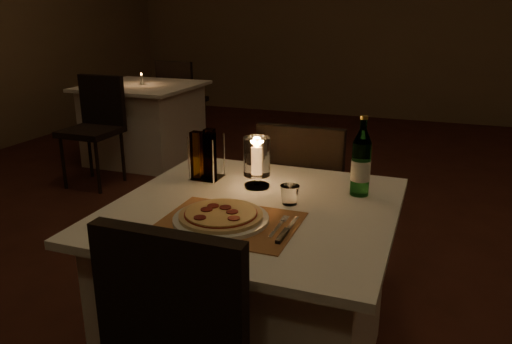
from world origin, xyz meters
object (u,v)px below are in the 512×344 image
(chair_far, at_px, (304,191))
(pizza, at_px, (221,214))
(hurricane_candle, at_px, (257,158))
(plate, at_px, (221,219))
(neighbor_table_left, at_px, (145,122))
(tumbler, at_px, (290,195))
(main_table, at_px, (254,293))
(water_bottle, at_px, (361,164))

(chair_far, xyz_separation_m, pizza, (-0.05, -0.89, 0.22))
(pizza, xyz_separation_m, hurricane_candle, (-0.01, 0.37, 0.09))
(plate, bearing_deg, hurricane_candle, 91.31)
(neighbor_table_left, bearing_deg, pizza, -52.93)
(plate, bearing_deg, neighbor_table_left, 127.07)
(tumbler, relative_size, hurricane_candle, 0.35)
(plate, height_order, tumbler, tumbler)
(pizza, bearing_deg, main_table, 74.44)
(pizza, xyz_separation_m, water_bottle, (0.39, 0.42, 0.10))
(tumbler, height_order, neighbor_table_left, tumbler)
(neighbor_table_left, bearing_deg, tumbler, -48.12)
(water_bottle, xyz_separation_m, hurricane_candle, (-0.40, -0.06, -0.00))
(plate, distance_m, neighbor_table_left, 3.39)
(water_bottle, xyz_separation_m, neighbor_table_left, (-2.42, 2.26, -0.49))
(main_table, height_order, water_bottle, water_bottle)
(chair_far, height_order, neighbor_table_left, chair_far)
(plate, xyz_separation_m, tumbler, (0.17, 0.24, 0.02))
(main_table, xyz_separation_m, neighbor_table_left, (-2.08, 2.51, 0.00))
(main_table, distance_m, neighbor_table_left, 3.26)
(main_table, relative_size, hurricane_candle, 4.92)
(pizza, distance_m, water_bottle, 0.58)
(main_table, xyz_separation_m, plate, (-0.05, -0.18, 0.38))
(main_table, relative_size, pizza, 3.57)
(plate, relative_size, tumbler, 4.54)
(main_table, xyz_separation_m, pizza, (-0.05, -0.18, 0.39))
(neighbor_table_left, bearing_deg, chair_far, -40.75)
(water_bottle, relative_size, neighbor_table_left, 0.31)
(main_table, height_order, plate, plate)
(chair_far, xyz_separation_m, hurricane_candle, (-0.06, -0.53, 0.31))
(water_bottle, bearing_deg, main_table, -144.42)
(plate, xyz_separation_m, water_bottle, (0.39, 0.42, 0.11))
(chair_far, relative_size, water_bottle, 2.95)
(pizza, relative_size, tumbler, 3.97)
(chair_far, relative_size, tumbler, 12.77)
(pizza, bearing_deg, tumbler, 54.76)
(tumbler, bearing_deg, hurricane_candle, 143.50)
(pizza, bearing_deg, hurricane_candle, 91.28)
(pizza, xyz_separation_m, neighbor_table_left, (-2.03, 2.69, -0.39))
(hurricane_candle, bearing_deg, pizza, -88.72)
(main_table, distance_m, plate, 0.42)
(neighbor_table_left, bearing_deg, plate, -52.93)
(main_table, bearing_deg, hurricane_candle, 107.40)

